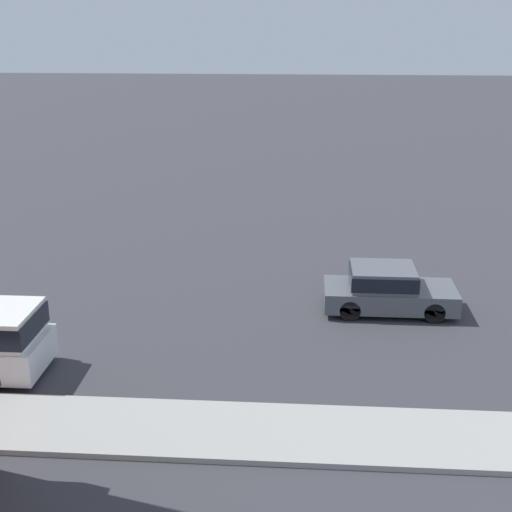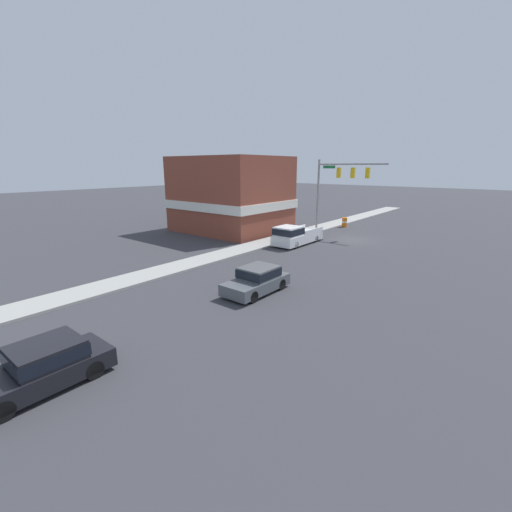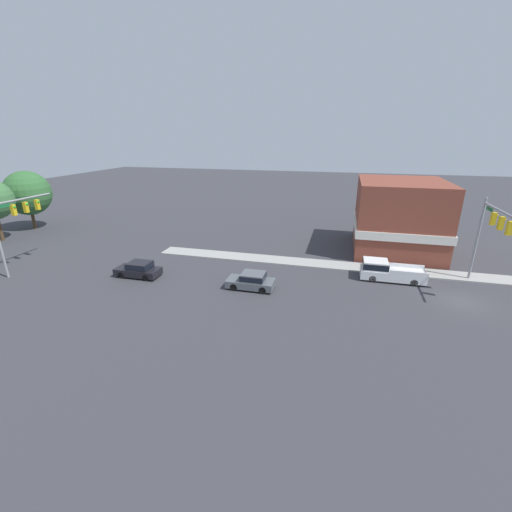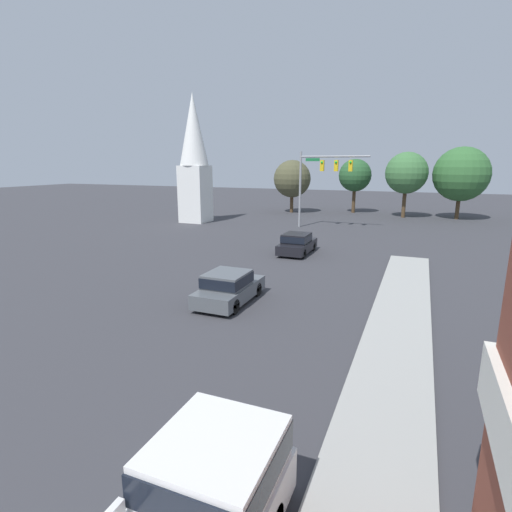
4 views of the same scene
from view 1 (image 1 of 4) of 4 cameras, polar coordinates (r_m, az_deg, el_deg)
The scene contains 1 object.
car_lead at distance 23.30m, azimuth 10.41°, elevation -2.56°, with size 1.92×4.20×1.49m.
Camera 1 is at (19.78, 14.77, 9.09)m, focal length 50.00 mm.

